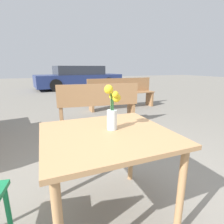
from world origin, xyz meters
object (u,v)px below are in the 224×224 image
at_px(parked_car, 79,78).
at_px(bench_far, 121,91).
at_px(bench_near, 98,103).
at_px(flower_vase, 112,110).
at_px(table_front, 107,145).

bearing_deg(parked_car, bench_far, -88.78).
height_order(bench_near, parked_car, parked_car).
height_order(bench_far, parked_car, parked_car).
height_order(flower_vase, parked_car, parked_car).
bearing_deg(parked_car, table_front, -100.67).
distance_m(table_front, bench_near, 2.26).
relative_size(table_front, bench_far, 0.46).
bearing_deg(bench_near, parked_car, 81.25).
bearing_deg(bench_far, bench_near, -131.03).
bearing_deg(bench_near, bench_far, 48.97).
relative_size(bench_far, parked_car, 0.42).
distance_m(flower_vase, bench_far, 3.82).
xyz_separation_m(bench_far, parked_car, (-0.11, 5.26, 0.11)).
bearing_deg(flower_vase, bench_near, 74.78).
relative_size(flower_vase, bench_near, 0.21).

